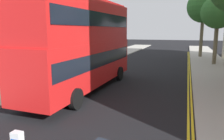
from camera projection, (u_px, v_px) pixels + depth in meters
The scene contains 6 objects.
sidewalk_left at pixel (51, 76), 18.28m from camera, with size 4.00×80.00×0.14m, color #ADA89E.
kerb_line_outer at pixel (191, 95), 12.98m from camera, with size 0.10×56.00×0.01m, color yellow.
kerb_line_inner at pixel (188, 95), 13.03m from camera, with size 0.10×56.00×0.01m, color yellow.
double_decker_bus_away at pixel (84, 42), 13.69m from camera, with size 2.99×10.86×5.64m.
street_tree_mid at pixel (204, 7), 29.65m from camera, with size 4.33×4.33×8.94m.
street_tree_far at pixel (218, 13), 23.08m from camera, with size 3.45×3.45×7.22m.
Camera 1 is at (4.01, 0.66, 3.78)m, focal length 35.43 mm.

